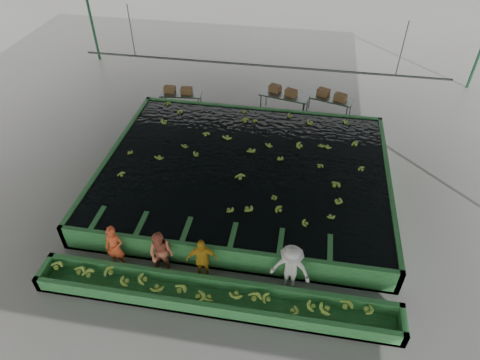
% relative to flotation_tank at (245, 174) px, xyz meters
% --- Properties ---
extents(ground, '(80.00, 80.00, 0.00)m').
position_rel_flotation_tank_xyz_m(ground, '(0.00, -1.50, -0.45)').
color(ground, slate).
rests_on(ground, ground).
extents(shed_roof, '(20.00, 22.00, 0.04)m').
position_rel_flotation_tank_xyz_m(shed_roof, '(0.00, -1.50, 4.55)').
color(shed_roof, slate).
rests_on(shed_roof, shed_posts).
extents(shed_posts, '(20.00, 22.00, 5.00)m').
position_rel_flotation_tank_xyz_m(shed_posts, '(0.00, -1.50, 2.05)').
color(shed_posts, '#235735').
rests_on(shed_posts, ground).
extents(flotation_tank, '(10.00, 8.00, 0.90)m').
position_rel_flotation_tank_xyz_m(flotation_tank, '(0.00, 0.00, 0.00)').
color(flotation_tank, '#2F7636').
rests_on(flotation_tank, ground).
extents(tank_water, '(9.70, 7.70, 0.00)m').
position_rel_flotation_tank_xyz_m(tank_water, '(0.00, -0.00, 0.40)').
color(tank_water, black).
rests_on(tank_water, flotation_tank).
extents(sorting_trough, '(10.00, 1.00, 0.50)m').
position_rel_flotation_tank_xyz_m(sorting_trough, '(0.00, -5.10, -0.20)').
color(sorting_trough, '#2F7636').
rests_on(sorting_trough, ground).
extents(cableway_rail, '(0.08, 0.08, 14.00)m').
position_rel_flotation_tank_xyz_m(cableway_rail, '(0.00, 3.50, 2.55)').
color(cableway_rail, '#59605B').
rests_on(cableway_rail, shed_roof).
extents(rail_hanger_left, '(0.04, 0.04, 2.00)m').
position_rel_flotation_tank_xyz_m(rail_hanger_left, '(-5.00, 3.50, 3.55)').
color(rail_hanger_left, '#59605B').
rests_on(rail_hanger_left, shed_roof).
extents(rail_hanger_right, '(0.04, 0.04, 2.00)m').
position_rel_flotation_tank_xyz_m(rail_hanger_right, '(5.00, 3.50, 3.55)').
color(rail_hanger_right, '#59605B').
rests_on(rail_hanger_right, shed_roof).
extents(worker_a, '(0.56, 0.37, 1.52)m').
position_rel_flotation_tank_xyz_m(worker_a, '(-3.08, -4.30, 0.31)').
color(worker_a, '#E95025').
rests_on(worker_a, ground).
extents(worker_b, '(0.79, 0.63, 1.53)m').
position_rel_flotation_tank_xyz_m(worker_b, '(-1.69, -4.30, 0.32)').
color(worker_b, '#C76244').
rests_on(worker_b, ground).
extents(worker_c, '(0.95, 0.56, 1.51)m').
position_rel_flotation_tank_xyz_m(worker_c, '(-0.51, -4.30, 0.31)').
color(worker_c, gold).
rests_on(worker_c, ground).
extents(worker_d, '(1.18, 0.78, 1.70)m').
position_rel_flotation_tank_xyz_m(worker_d, '(1.96, -4.30, 0.40)').
color(worker_d, beige).
rests_on(worker_d, ground).
extents(packing_table_left, '(1.89, 0.90, 0.83)m').
position_rel_flotation_tank_xyz_m(packing_table_left, '(-3.67, 4.70, -0.03)').
color(packing_table_left, '#59605B').
rests_on(packing_table_left, ground).
extents(packing_table_mid, '(2.27, 1.28, 0.97)m').
position_rel_flotation_tank_xyz_m(packing_table_mid, '(0.92, 5.14, 0.04)').
color(packing_table_mid, '#59605B').
rests_on(packing_table_mid, ground).
extents(packing_table_right, '(2.25, 1.39, 0.96)m').
position_rel_flotation_tank_xyz_m(packing_table_right, '(2.83, 5.27, 0.03)').
color(packing_table_right, '#59605B').
rests_on(packing_table_right, ground).
extents(box_stack_left, '(1.26, 0.38, 0.27)m').
position_rel_flotation_tank_xyz_m(box_stack_left, '(-3.80, 4.72, 0.38)').
color(box_stack_left, brown).
rests_on(box_stack_left, packing_table_left).
extents(box_stack_mid, '(1.32, 0.80, 0.28)m').
position_rel_flotation_tank_xyz_m(box_stack_mid, '(0.83, 5.21, 0.53)').
color(box_stack_mid, brown).
rests_on(box_stack_mid, packing_table_mid).
extents(box_stack_right, '(1.34, 0.87, 0.28)m').
position_rel_flotation_tank_xyz_m(box_stack_right, '(2.95, 5.22, 0.51)').
color(box_stack_right, brown).
rests_on(box_stack_right, packing_table_right).
extents(floating_bananas, '(9.32, 6.35, 0.13)m').
position_rel_flotation_tank_xyz_m(floating_bananas, '(0.00, 0.80, 0.40)').
color(floating_bananas, '#84AD36').
rests_on(floating_bananas, tank_water).
extents(trough_bananas, '(9.14, 0.61, 0.12)m').
position_rel_flotation_tank_xyz_m(trough_bananas, '(0.00, -5.10, -0.05)').
color(trough_bananas, '#84AD36').
rests_on(trough_bananas, sorting_trough).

